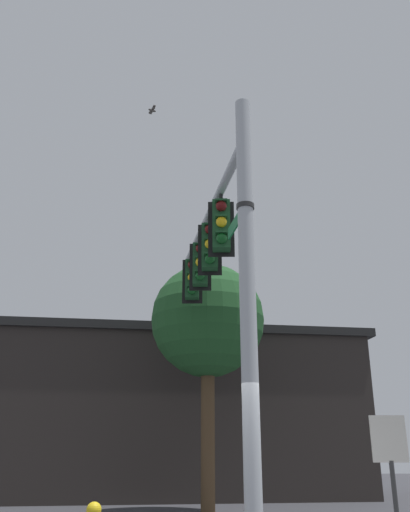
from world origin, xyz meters
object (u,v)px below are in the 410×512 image
(bird_flying, at_px, (152,110))
(traffic_light_arm_end, at_px, (192,279))
(street_name_sign, at_px, (240,215))
(traffic_light_mid_inner, at_px, (210,246))
(historical_marker, at_px, (391,460))
(traffic_light_nearest_pole, at_px, (221,225))
(traffic_light_mid_outer, at_px, (200,264))

(bird_flying, bearing_deg, traffic_light_arm_end, -105.21)
(street_name_sign, relative_size, bird_flying, 4.79)
(traffic_light_mid_inner, distance_m, historical_marker, 5.63)
(traffic_light_nearest_pole, relative_size, bird_flying, 4.57)
(traffic_light_mid_outer, relative_size, historical_marker, 0.62)
(traffic_light_nearest_pole, bearing_deg, traffic_light_arm_end, -78.69)
(traffic_light_mid_inner, distance_m, bird_flying, 3.46)
(historical_marker, bearing_deg, traffic_light_arm_end, -48.74)
(traffic_light_mid_inner, relative_size, bird_flying, 4.57)
(traffic_light_nearest_pole, distance_m, traffic_light_mid_inner, 1.23)
(traffic_light_arm_end, bearing_deg, traffic_light_mid_outer, 101.31)
(traffic_light_mid_outer, xyz_separation_m, street_name_sign, (-0.79, 3.92, -0.46))
(traffic_light_nearest_pole, height_order, traffic_light_mid_inner, same)
(traffic_light_mid_inner, xyz_separation_m, traffic_light_arm_end, (0.48, -2.42, 0.00))
(traffic_light_nearest_pole, relative_size, traffic_light_mid_outer, 1.00)
(traffic_light_nearest_pole, bearing_deg, traffic_light_mid_outer, -78.69)
(traffic_light_mid_inner, distance_m, street_name_sign, 2.80)
(traffic_light_nearest_pole, relative_size, traffic_light_arm_end, 1.00)
(traffic_light_mid_outer, xyz_separation_m, historical_marker, (-3.28, 2.80, -4.46))
(street_name_sign, distance_m, historical_marker, 4.84)
(traffic_light_nearest_pole, distance_m, street_name_sign, 1.60)
(traffic_light_mid_outer, height_order, bird_flying, bird_flying)
(traffic_light_nearest_pole, distance_m, bird_flying, 3.54)
(historical_marker, bearing_deg, street_name_sign, 24.15)
(traffic_light_mid_inner, distance_m, traffic_light_arm_end, 2.47)
(traffic_light_mid_inner, height_order, historical_marker, traffic_light_mid_inner)
(traffic_light_mid_outer, height_order, traffic_light_arm_end, same)
(traffic_light_mid_outer, distance_m, traffic_light_arm_end, 1.23)
(historical_marker, bearing_deg, traffic_light_mid_inner, -27.70)
(street_name_sign, bearing_deg, bird_flying, -47.57)
(bird_flying, bearing_deg, traffic_light_mid_outer, -119.95)
(traffic_light_nearest_pole, bearing_deg, traffic_light_mid_inner, -78.69)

